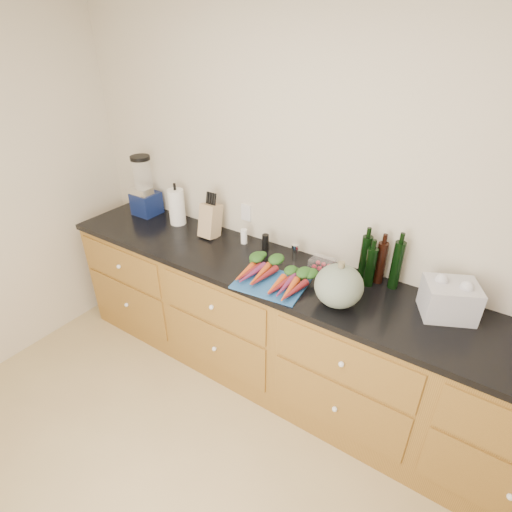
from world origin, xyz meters
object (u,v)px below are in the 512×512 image
Objects in this scene: cutting_board at (271,283)px; squash at (339,286)px; blender_appliance at (144,189)px; tomato_box at (322,264)px; carrots at (275,275)px; knife_block at (210,220)px; paper_towel at (177,207)px.

cutting_board is 1.53× the size of squash.
tomato_box is (1.58, 0.01, -0.18)m from blender_appliance.
tomato_box is at bearing 128.80° from squash.
cutting_board is at bearing -90.00° from carrots.
knife_block is (0.69, -0.02, -0.09)m from blender_appliance.
paper_towel is at bearing 165.76° from carrots.
blender_appliance is 3.30× the size of tomato_box.
knife_block is at bearing 166.96° from squash.
cutting_board is 0.06m from carrots.
carrots is at bearing -14.24° from paper_towel.
paper_towel is at bearing 163.21° from cutting_board.
carrots reaches higher than cutting_board.
carrots is at bearing -10.75° from blender_appliance.
tomato_box is (-0.23, 0.29, -0.09)m from squash.
carrots is 1.83× the size of knife_block.
carrots is 1.44m from blender_appliance.
paper_towel reaches higher than squash.
squash is 0.38m from tomato_box.
paper_towel reaches higher than tomato_box.
carrots is 0.93× the size of blender_appliance.
blender_appliance is at bearing 171.32° from squash.
paper_towel reaches higher than carrots.
paper_towel is at bearing 169.23° from squash.
tomato_box is at bearing 57.43° from carrots.
paper_towel is 1.13× the size of knife_block.
squash is at bearing -1.50° from carrots.
paper_towel is (-1.06, 0.32, 0.13)m from cutting_board.
cutting_board is 0.78m from knife_block.
cutting_board is 1.45m from blender_appliance.
tomato_box is at bearing 61.62° from cutting_board.
squash is at bearing -8.68° from blender_appliance.
blender_appliance is at bearing 178.57° from knife_block.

